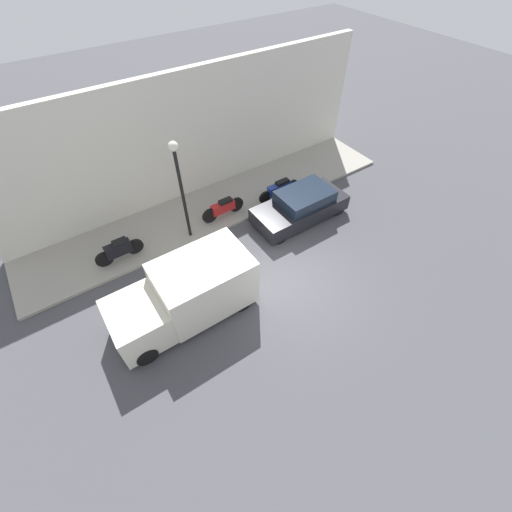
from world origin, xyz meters
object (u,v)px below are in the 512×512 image
object	(u,v)px
parked_car	(301,206)
motorcycle_blue	(279,189)
streetlamp	(179,178)
motorcycle_black	(119,250)
delivery_van	(185,295)
motorcycle_red	(223,208)

from	to	relation	value
parked_car	motorcycle_blue	world-z (taller)	parked_car
parked_car	streetlamp	world-z (taller)	streetlamp
parked_car	streetlamp	distance (m)	5.17
parked_car	motorcycle_black	xyz separation A→B (m)	(1.81, 7.12, -0.03)
delivery_van	motorcycle_red	distance (m)	4.86
parked_car	motorcycle_black	size ratio (longest dim) A/B	2.24
motorcycle_blue	streetlamp	distance (m)	5.00
motorcycle_blue	parked_car	bearing A→B (deg)	178.97
motorcycle_blue	motorcycle_black	xyz separation A→B (m)	(0.29, 7.15, 0.04)
motorcycle_red	delivery_van	bearing A→B (deg)	135.72
motorcycle_blue	motorcycle_black	distance (m)	7.16
delivery_van	motorcycle_blue	xyz separation A→B (m)	(3.22, -6.12, -0.47)
motorcycle_red	motorcycle_blue	bearing A→B (deg)	-95.04
streetlamp	delivery_van	bearing A→B (deg)	152.56
parked_car	delivery_van	bearing A→B (deg)	105.59
motorcycle_blue	motorcycle_red	bearing A→B (deg)	84.96
motorcycle_blue	streetlamp	world-z (taller)	streetlamp
parked_car	delivery_van	world-z (taller)	delivery_van
motorcycle_blue	streetlamp	xyz separation A→B (m)	(0.01, 4.44, 2.30)
delivery_van	motorcycle_black	world-z (taller)	delivery_van
delivery_van	motorcycle_blue	size ratio (longest dim) A/B	2.13
delivery_van	motorcycle_black	distance (m)	3.69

